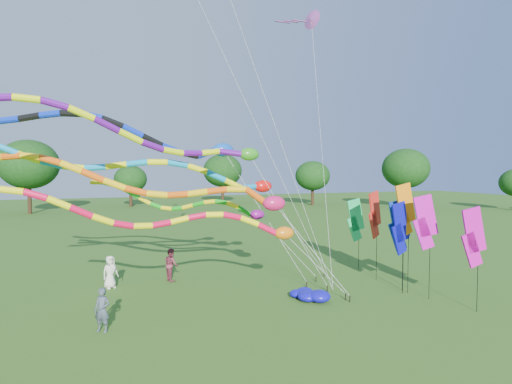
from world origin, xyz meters
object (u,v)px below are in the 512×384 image
object	(u,v)px
blue_nylon_heap	(311,294)
person_c	(171,265)
person_b	(102,310)
person_a	(110,272)
tube_kite_orange	(169,186)
tube_kite_red	(192,221)

from	to	relation	value
blue_nylon_heap	person_c	xyz separation A→B (m)	(-5.32, 5.41, 0.62)
person_b	person_c	world-z (taller)	person_c
blue_nylon_heap	person_b	xyz separation A→B (m)	(-8.75, -0.80, 0.56)
person_c	person_a	bearing A→B (deg)	86.19
tube_kite_orange	person_c	bearing A→B (deg)	102.22
tube_kite_red	tube_kite_orange	distance (m)	2.45
tube_kite_red	tube_kite_orange	size ratio (longest dim) A/B	0.90
person_b	person_c	bearing A→B (deg)	93.95
tube_kite_orange	blue_nylon_heap	xyz separation A→B (m)	(5.90, -1.95, -4.83)
person_b	blue_nylon_heap	bearing A→B (deg)	38.06
tube_kite_orange	person_a	world-z (taller)	tube_kite_orange
blue_nylon_heap	tube_kite_red	bearing A→B (deg)	-179.65
tube_kite_red	person_a	bearing A→B (deg)	125.48
tube_kite_orange	person_a	bearing A→B (deg)	150.17
person_a	tube_kite_orange	bearing A→B (deg)	-79.10
person_a	person_b	size ratio (longest dim) A/B	1.01
tube_kite_orange	person_b	distance (m)	5.82
tube_kite_red	person_b	world-z (taller)	tube_kite_red
person_a	blue_nylon_heap	bearing A→B (deg)	-58.56
tube_kite_red	blue_nylon_heap	distance (m)	6.38
tube_kite_orange	person_c	size ratio (longest dim) A/B	8.63
tube_kite_orange	person_b	xyz separation A→B (m)	(-2.85, -2.75, -4.27)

